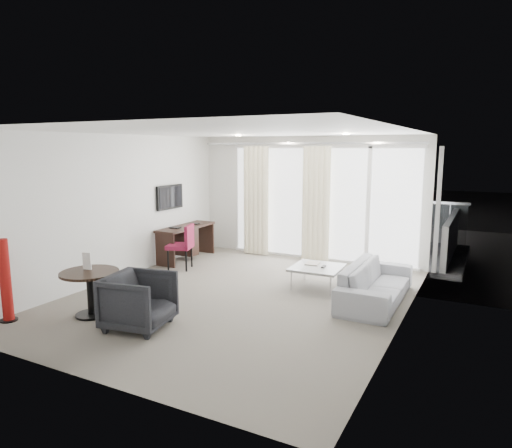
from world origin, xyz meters
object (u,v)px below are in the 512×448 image
at_px(round_table, 91,294).
at_px(rattan_chair_a, 348,233).
at_px(red_lamp, 5,281).
at_px(desk_chair, 180,247).
at_px(tub_armchair, 139,301).
at_px(sofa, 376,283).
at_px(coffee_table, 317,277).
at_px(desk, 186,243).
at_px(rattan_chair_b, 408,241).

xyz_separation_m(round_table, rattan_chair_a, (2.03, 5.82, 0.07)).
bearing_deg(red_lamp, round_table, 38.06).
bearing_deg(desk_chair, rattan_chair_a, 33.79).
height_order(round_table, red_lamp, red_lamp).
bearing_deg(tub_armchair, sofa, -55.62).
relative_size(round_table, coffee_table, 0.99).
xyz_separation_m(coffee_table, rattan_chair_a, (-0.36, 3.09, 0.21)).
distance_m(round_table, rattan_chair_a, 6.16).
height_order(desk, tub_armchair, tub_armchair).
height_order(desk_chair, red_lamp, red_lamp).
relative_size(coffee_table, rattan_chair_a, 1.04).
height_order(desk_chair, sofa, desk_chair).
relative_size(red_lamp, tub_armchair, 1.43).
bearing_deg(desk, rattan_chair_b, 28.99).
distance_m(desk, coffee_table, 3.23).
xyz_separation_m(coffee_table, rattan_chair_b, (1.01, 2.94, 0.19)).
distance_m(tub_armchair, rattan_chair_a, 5.95).
distance_m(sofa, rattan_chair_a, 3.64).
bearing_deg(coffee_table, tub_armchair, -118.35).
distance_m(round_table, sofa, 4.24).
bearing_deg(round_table, desk, 102.97).
xyz_separation_m(round_table, rattan_chair_b, (3.41, 5.66, 0.05)).
xyz_separation_m(tub_armchair, rattan_chair_b, (2.49, 5.69, 0.00)).
height_order(tub_armchair, rattan_chair_b, rattan_chair_b).
relative_size(round_table, tub_armchair, 1.00).
distance_m(desk_chair, rattan_chair_b, 4.87).
bearing_deg(desk_chair, desk, 98.19).
bearing_deg(coffee_table, sofa, -13.58).
bearing_deg(round_table, sofa, 35.63).
xyz_separation_m(desk_chair, sofa, (3.87, -0.17, -0.15)).
bearing_deg(sofa, coffee_table, 76.42).
xyz_separation_m(desk, red_lamp, (-0.09, -4.02, 0.22)).
bearing_deg(rattan_chair_b, red_lamp, -144.69).
xyz_separation_m(desk_chair, red_lamp, (-0.44, -3.32, 0.13)).
relative_size(red_lamp, coffee_table, 1.40).
xyz_separation_m(desk_chair, rattan_chair_a, (2.45, 3.17, -0.05)).
bearing_deg(rattan_chair_a, tub_armchair, -91.74).
xyz_separation_m(round_table, sofa, (3.45, 2.47, -0.03)).
bearing_deg(sofa, desk_chair, 87.45).
distance_m(coffee_table, rattan_chair_a, 3.12).
height_order(round_table, coffee_table, round_table).
bearing_deg(desk, round_table, -77.03).
relative_size(coffee_table, rattan_chair_b, 1.11).
relative_size(desk, rattan_chair_a, 1.94).
relative_size(desk_chair, round_table, 1.10).
height_order(tub_armchair, rattan_chair_a, rattan_chair_a).
xyz_separation_m(desk_chair, tub_armchair, (1.33, -2.67, -0.08)).
bearing_deg(coffee_table, round_table, -131.31).
relative_size(desk_chair, rattan_chair_a, 1.12).
xyz_separation_m(round_table, coffee_table, (2.40, 2.73, -0.14)).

